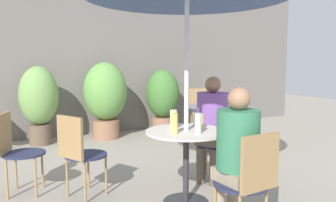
{
  "coord_description": "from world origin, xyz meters",
  "views": [
    {
      "loc": [
        -1.66,
        -2.82,
        1.37
      ],
      "look_at": [
        -0.11,
        0.31,
        0.98
      ],
      "focal_mm": 35.0,
      "sensor_mm": 36.0,
      "label": 1
    }
  ],
  "objects_px": {
    "bistro_chair_2": "(198,105)",
    "potted_plant_1": "(105,96)",
    "cafe_table_near": "(186,149)",
    "seated_person_1": "(212,121)",
    "beer_glass_0": "(174,119)",
    "potted_plant_2": "(163,97)",
    "potted_plant_0": "(39,100)",
    "bistro_chair_0": "(250,177)",
    "bistro_chair_3": "(78,149)",
    "beer_glass_1": "(175,123)",
    "seated_person_0": "(236,149)",
    "beer_glass_2": "(198,123)",
    "beer_glass_3": "(201,121)",
    "bistro_chair_4": "(14,146)",
    "bistro_chair_1": "(216,135)",
    "cafe_table_far": "(212,117)"
  },
  "relations": [
    {
      "from": "beer_glass_0",
      "to": "potted_plant_2",
      "type": "distance_m",
      "value": 3.34
    },
    {
      "from": "beer_glass_0",
      "to": "potted_plant_1",
      "type": "bearing_deg",
      "value": 87.44
    },
    {
      "from": "cafe_table_near",
      "to": "beer_glass_0",
      "type": "bearing_deg",
      "value": 106.97
    },
    {
      "from": "bistro_chair_0",
      "to": "beer_glass_0",
      "type": "bearing_deg",
      "value": -87.98
    },
    {
      "from": "potted_plant_1",
      "to": "beer_glass_3",
      "type": "bearing_deg",
      "value": -88.32
    },
    {
      "from": "beer_glass_1",
      "to": "potted_plant_1",
      "type": "height_order",
      "value": "potted_plant_1"
    },
    {
      "from": "bistro_chair_3",
      "to": "beer_glass_1",
      "type": "relative_size",
      "value": 4.53
    },
    {
      "from": "beer_glass_1",
      "to": "seated_person_1",
      "type": "bearing_deg",
      "value": 32.79
    },
    {
      "from": "potted_plant_2",
      "to": "beer_glass_1",
      "type": "bearing_deg",
      "value": -113.62
    },
    {
      "from": "seated_person_0",
      "to": "beer_glass_2",
      "type": "distance_m",
      "value": 0.54
    },
    {
      "from": "beer_glass_0",
      "to": "bistro_chair_1",
      "type": "bearing_deg",
      "value": 23.27
    },
    {
      "from": "cafe_table_near",
      "to": "bistro_chair_0",
      "type": "relative_size",
      "value": 0.92
    },
    {
      "from": "beer_glass_2",
      "to": "potted_plant_0",
      "type": "bearing_deg",
      "value": 107.84
    },
    {
      "from": "bistro_chair_4",
      "to": "cafe_table_far",
      "type": "bearing_deg",
      "value": -61.38
    },
    {
      "from": "bistro_chair_3",
      "to": "beer_glass_2",
      "type": "xyz_separation_m",
      "value": [
        0.95,
        -0.75,
        0.31
      ]
    },
    {
      "from": "bistro_chair_2",
      "to": "seated_person_0",
      "type": "bearing_deg",
      "value": -98.57
    },
    {
      "from": "cafe_table_far",
      "to": "cafe_table_near",
      "type": "bearing_deg",
      "value": -131.42
    },
    {
      "from": "potted_plant_0",
      "to": "beer_glass_0",
      "type": "bearing_deg",
      "value": -71.61
    },
    {
      "from": "bistro_chair_0",
      "to": "potted_plant_1",
      "type": "distance_m",
      "value": 4.04
    },
    {
      "from": "seated_person_1",
      "to": "potted_plant_1",
      "type": "distance_m",
      "value": 2.83
    },
    {
      "from": "potted_plant_2",
      "to": "potted_plant_0",
      "type": "bearing_deg",
      "value": -179.6
    },
    {
      "from": "beer_glass_3",
      "to": "potted_plant_1",
      "type": "bearing_deg",
      "value": 91.68
    },
    {
      "from": "bistro_chair_4",
      "to": "potted_plant_1",
      "type": "relative_size",
      "value": 0.62
    },
    {
      "from": "bistro_chair_4",
      "to": "beer_glass_2",
      "type": "xyz_separation_m",
      "value": [
        1.53,
        -1.18,
        0.31
      ]
    },
    {
      "from": "bistro_chair_3",
      "to": "cafe_table_far",
      "type": "bearing_deg",
      "value": -95.55
    },
    {
      "from": "bistro_chair_2",
      "to": "bistro_chair_0",
      "type": "bearing_deg",
      "value": -97.51
    },
    {
      "from": "cafe_table_far",
      "to": "bistro_chair_4",
      "type": "height_order",
      "value": "bistro_chair_4"
    },
    {
      "from": "bistro_chair_3",
      "to": "potted_plant_0",
      "type": "height_order",
      "value": "potted_plant_0"
    },
    {
      "from": "cafe_table_near",
      "to": "seated_person_1",
      "type": "distance_m",
      "value": 0.72
    },
    {
      "from": "seated_person_0",
      "to": "potted_plant_1",
      "type": "distance_m",
      "value": 3.88
    },
    {
      "from": "cafe_table_far",
      "to": "bistro_chair_1",
      "type": "bearing_deg",
      "value": -121.81
    },
    {
      "from": "cafe_table_near",
      "to": "potted_plant_0",
      "type": "relative_size",
      "value": 0.59
    },
    {
      "from": "beer_glass_2",
      "to": "potted_plant_0",
      "type": "height_order",
      "value": "potted_plant_0"
    },
    {
      "from": "cafe_table_far",
      "to": "potted_plant_2",
      "type": "height_order",
      "value": "potted_plant_2"
    },
    {
      "from": "beer_glass_0",
      "to": "beer_glass_3",
      "type": "bearing_deg",
      "value": -33.17
    },
    {
      "from": "bistro_chair_0",
      "to": "beer_glass_1",
      "type": "height_order",
      "value": "beer_glass_1"
    },
    {
      "from": "cafe_table_near",
      "to": "bistro_chair_3",
      "type": "bearing_deg",
      "value": 148.3
    },
    {
      "from": "cafe_table_near",
      "to": "potted_plant_1",
      "type": "height_order",
      "value": "potted_plant_1"
    },
    {
      "from": "beer_glass_3",
      "to": "bistro_chair_2",
      "type": "bearing_deg",
      "value": 58.77
    },
    {
      "from": "bistro_chair_0",
      "to": "bistro_chair_3",
      "type": "xyz_separation_m",
      "value": [
        -1.0,
        1.42,
        0.0
      ]
    },
    {
      "from": "bistro_chair_1",
      "to": "beer_glass_0",
      "type": "bearing_deg",
      "value": -101.95
    },
    {
      "from": "beer_glass_0",
      "to": "seated_person_1",
      "type": "bearing_deg",
      "value": 20.57
    },
    {
      "from": "beer_glass_0",
      "to": "beer_glass_2",
      "type": "relative_size",
      "value": 0.96
    },
    {
      "from": "beer_glass_1",
      "to": "beer_glass_2",
      "type": "distance_m",
      "value": 0.22
    },
    {
      "from": "bistro_chair_2",
      "to": "potted_plant_1",
      "type": "bearing_deg",
      "value": -163.77
    },
    {
      "from": "beer_glass_3",
      "to": "potted_plant_0",
      "type": "distance_m",
      "value": 3.43
    },
    {
      "from": "bistro_chair_4",
      "to": "beer_glass_0",
      "type": "relative_size",
      "value": 4.67
    },
    {
      "from": "seated_person_0",
      "to": "cafe_table_near",
      "type": "bearing_deg",
      "value": -90.0
    },
    {
      "from": "beer_glass_0",
      "to": "potted_plant_0",
      "type": "height_order",
      "value": "potted_plant_0"
    },
    {
      "from": "bistro_chair_3",
      "to": "beer_glass_1",
      "type": "xyz_separation_m",
      "value": [
        0.76,
        -0.64,
        0.3
      ]
    }
  ]
}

